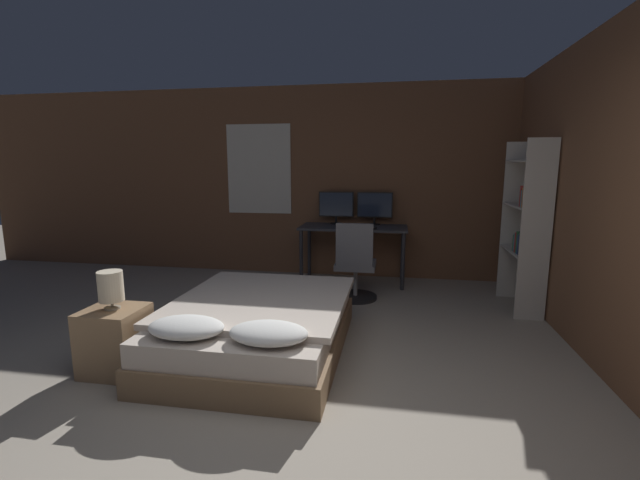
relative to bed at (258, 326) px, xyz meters
The scene contains 13 objects.
ground_plane 1.44m from the bed, 65.65° to the right, with size 20.00×20.00×0.00m, color #9E9384.
wall_back 3.05m from the bed, 78.40° to the left, with size 12.00×0.08×2.70m.
wall_side_right 2.96m from the bed, ahead, with size 0.06×12.00×2.70m.
bed is the anchor object (origin of this frame).
nightstand 1.12m from the bed, 151.34° to the right, with size 0.43×0.42×0.51m.
bedside_lamp 1.21m from the bed, 151.34° to the right, with size 0.18×0.18×0.30m.
desk 2.50m from the bed, 76.50° to the left, with size 1.44×0.64×0.78m.
monitor_left 2.75m from the bed, 83.35° to the left, with size 0.49×0.16×0.45m.
monitor_right 2.86m from the bed, 72.08° to the left, with size 0.49×0.16×0.45m.
keyboard 2.32m from the bed, 75.22° to the left, with size 0.41×0.13×0.02m.
computer_mouse 2.41m from the bed, 68.22° to the left, with size 0.07×0.05×0.04m.
office_chair 1.74m from the bed, 66.93° to the left, with size 0.52×0.52×0.95m.
bookshelf 3.07m from the bed, 31.55° to the left, with size 0.30×0.83×1.86m.
Camera 1 is at (0.54, -2.04, 1.59)m, focal length 24.00 mm.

